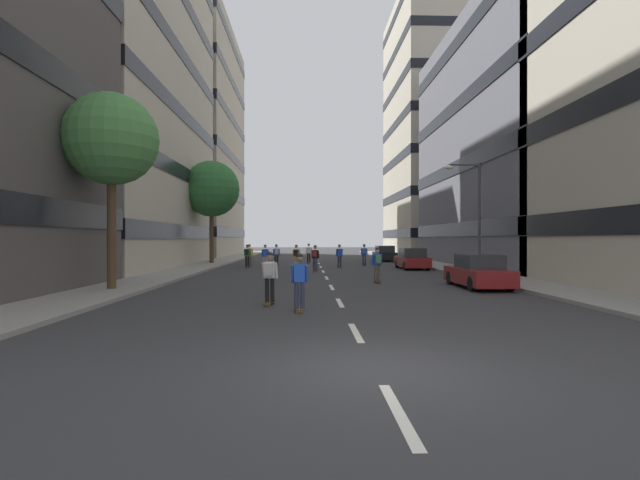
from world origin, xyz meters
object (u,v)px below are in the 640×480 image
at_px(parked_car_mid, 412,259).
at_px(street_tree_near, 111,140).
at_px(skater_6, 265,255).
at_px(skater_8, 249,254).
at_px(skater_4, 270,274).
at_px(skater_5, 299,279).
at_px(skater_7, 309,252).
at_px(skater_9, 364,253).
at_px(parked_car_near, 385,254).
at_px(parked_car_far, 478,272).
at_px(skater_0, 247,255).
at_px(skater_11, 296,255).
at_px(skater_2, 339,255).
at_px(streetlamp_right, 473,206).
at_px(street_tree_mid, 211,189).
at_px(skater_3, 315,256).
at_px(skater_1, 276,254).
at_px(skater_10, 377,263).

distance_m(parked_car_mid, street_tree_near, 21.86).
xyz_separation_m(skater_6, skater_8, (-1.47, 2.53, 0.00)).
relative_size(skater_4, skater_6, 1.00).
bearing_deg(skater_6, skater_5, -82.01).
distance_m(skater_7, skater_9, 6.43).
distance_m(parked_car_near, parked_car_far, 24.45).
distance_m(skater_0, skater_8, 1.87).
distance_m(skater_6, skater_11, 2.31).
bearing_deg(skater_4, skater_5, -53.56).
distance_m(parked_car_far, skater_6, 17.31).
bearing_deg(skater_2, streetlamp_right, -50.08).
distance_m(street_tree_mid, skater_4, 25.82).
bearing_deg(street_tree_mid, skater_8, -41.20).
distance_m(skater_0, skater_9, 9.53).
distance_m(skater_2, skater_3, 4.34).
bearing_deg(skater_4, skater_0, 99.42).
bearing_deg(skater_4, skater_9, 74.61).
xyz_separation_m(parked_car_near, parked_car_mid, (0.00, -11.58, 0.00)).
bearing_deg(skater_8, street_tree_mid, 138.80).
height_order(parked_car_near, skater_11, skater_11).
bearing_deg(skater_11, street_tree_near, -117.28).
bearing_deg(skater_11, skater_1, 129.99).
relative_size(parked_car_mid, skater_5, 2.47).
bearing_deg(skater_6, skater_9, 22.48).
xyz_separation_m(skater_8, skater_10, (8.06, -13.61, 0.03)).
bearing_deg(skater_1, skater_11, -50.01).
distance_m(parked_car_mid, skater_11, 8.50).
relative_size(parked_car_near, skater_2, 2.47).
relative_size(parked_car_mid, street_tree_near, 0.54).
height_order(skater_1, skater_5, same).
xyz_separation_m(parked_car_near, skater_11, (-8.48, -11.14, 0.32)).
bearing_deg(skater_6, parked_car_mid, -3.59).
xyz_separation_m(skater_1, skater_8, (-2.20, 0.89, -0.03)).
distance_m(parked_car_far, skater_11, 15.79).
xyz_separation_m(skater_2, skater_6, (-5.59, -1.12, 0.00)).
relative_size(parked_car_mid, skater_1, 2.47).
relative_size(street_tree_mid, skater_11, 4.93).
xyz_separation_m(parked_car_near, skater_6, (-10.78, -10.90, 0.29)).
bearing_deg(skater_0, skater_2, 3.70).
height_order(street_tree_mid, skater_2, street_tree_mid).
bearing_deg(skater_4, skater_6, 95.47).
height_order(street_tree_mid, skater_6, street_tree_mid).
bearing_deg(skater_0, skater_6, -25.22).
relative_size(skater_0, skater_3, 1.00).
bearing_deg(skater_4, skater_1, 92.98).
bearing_deg(skater_5, parked_car_mid, 67.49).
bearing_deg(skater_11, parked_car_far, -57.50).
xyz_separation_m(street_tree_mid, skater_7, (8.38, 2.10, -5.49)).
distance_m(skater_5, skater_9, 23.68).
xyz_separation_m(skater_0, skater_1, (2.14, 0.98, 0.00)).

